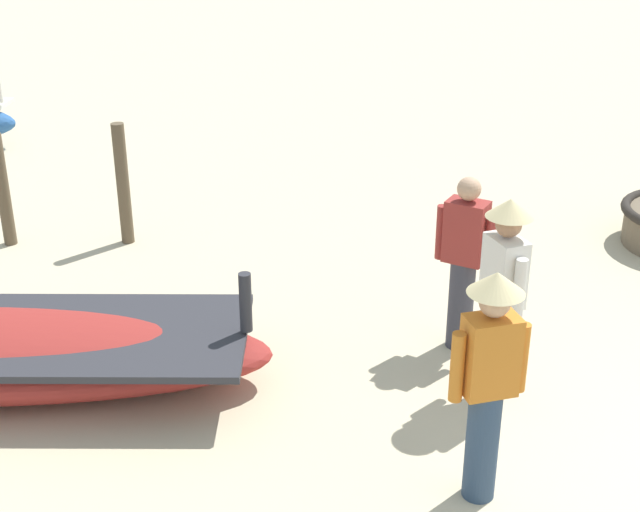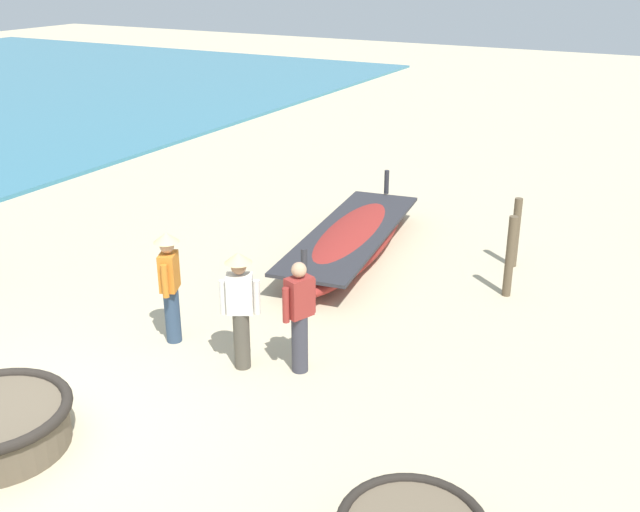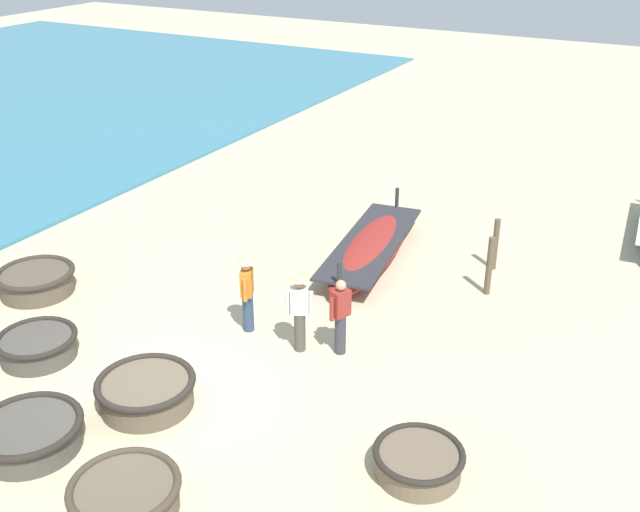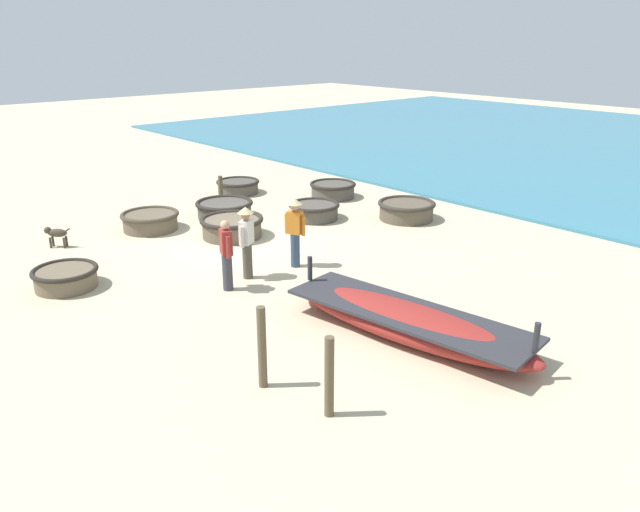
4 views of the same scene
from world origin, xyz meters
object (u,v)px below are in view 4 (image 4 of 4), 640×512
at_px(coracle_weathered, 224,208).
at_px(fisherman_standing_left, 226,253).
at_px(coracle_upturned, 232,226).
at_px(coracle_nearest, 65,277).
at_px(mooring_post_inland, 329,377).
at_px(mooring_post_mid_beach, 262,347).
at_px(coracle_front_left, 238,186).
at_px(coracle_front_right, 333,189).
at_px(fisherman_hauling, 295,228).
at_px(long_boat_green_hull, 407,321).
at_px(coracle_tilted, 314,210).
at_px(mooring_post_shoreline, 221,191).
at_px(coracle_far_left, 150,220).
at_px(fisherman_with_hat, 247,238).
at_px(dog, 56,234).
at_px(coracle_center, 406,210).

bearing_deg(coracle_weathered, fisherman_standing_left, 57.43).
bearing_deg(coracle_upturned, coracle_nearest, 7.60).
distance_m(coracle_upturned, mooring_post_inland, 8.86).
bearing_deg(mooring_post_mid_beach, coracle_front_left, -122.69).
bearing_deg(coracle_front_right, fisherman_hauling, 39.76).
xyz_separation_m(coracle_front_right, long_boat_green_hull, (5.95, 8.49, 0.02)).
bearing_deg(long_boat_green_hull, fisherman_standing_left, -73.04).
bearing_deg(coracle_tilted, coracle_nearest, 3.44).
bearing_deg(mooring_post_inland, coracle_weathered, -115.31).
height_order(mooring_post_mid_beach, mooring_post_shoreline, mooring_post_mid_beach).
distance_m(coracle_front_right, coracle_far_left, 6.41).
bearing_deg(coracle_upturned, coracle_front_left, -126.34).
bearing_deg(fisherman_hauling, coracle_weathered, -102.93).
height_order(coracle_weathered, coracle_front_left, coracle_weathered).
bearing_deg(mooring_post_inland, fisherman_hauling, -124.85).
xyz_separation_m(coracle_far_left, coracle_tilted, (-4.19, 2.25, -0.01)).
relative_size(coracle_nearest, fisherman_hauling, 0.85).
relative_size(fisherman_with_hat, mooring_post_inland, 1.32).
xyz_separation_m(coracle_far_left, long_boat_green_hull, (-0.42, 9.18, 0.02)).
bearing_deg(coracle_weathered, coracle_front_right, 174.72).
height_order(coracle_upturned, dog, same).
height_order(fisherman_with_hat, mooring_post_inland, fisherman_with_hat).
bearing_deg(fisherman_standing_left, fisherman_with_hat, -158.52).
bearing_deg(coracle_weathered, mooring_post_inland, 64.69).
xyz_separation_m(fisherman_hauling, mooring_post_shoreline, (-1.68, -5.79, -0.46)).
xyz_separation_m(coracle_tilted, mooring_post_inland, (6.54, 7.85, 0.37)).
xyz_separation_m(coracle_weathered, fisherman_with_hat, (2.36, 4.55, 0.68)).
distance_m(fisherman_standing_left, mooring_post_inland, 5.19).
bearing_deg(fisherman_standing_left, mooring_post_shoreline, -121.86).
bearing_deg(mooring_post_mid_beach, coracle_upturned, -120.39).
bearing_deg(dog, fisherman_with_hat, 115.98).
bearing_deg(mooring_post_mid_beach, dog, -90.29).
bearing_deg(long_boat_green_hull, coracle_tilted, -118.52).
bearing_deg(fisherman_with_hat, mooring_post_mid_beach, 57.61).
xyz_separation_m(fisherman_with_hat, mooring_post_mid_beach, (2.51, 3.96, -0.28)).
distance_m(coracle_upturned, fisherman_with_hat, 3.22).
bearing_deg(coracle_upturned, coracle_front_right, -164.68).
bearing_deg(mooring_post_inland, fisherman_standing_left, -107.28).
bearing_deg(coracle_front_right, coracle_front_left, -51.46).
height_order(dog, mooring_post_shoreline, mooring_post_shoreline).
xyz_separation_m(coracle_weathered, fisherman_hauling, (1.08, 4.68, 0.68)).
relative_size(coracle_front_left, fisherman_with_hat, 0.90).
bearing_deg(coracle_tilted, long_boat_green_hull, 61.48).
height_order(coracle_front_right, mooring_post_shoreline, mooring_post_shoreline).
bearing_deg(mooring_post_shoreline, fisherman_with_hat, 62.35).
xyz_separation_m(coracle_upturned, mooring_post_shoreline, (-1.51, -2.86, 0.20)).
bearing_deg(dog, coracle_nearest, 73.68).
xyz_separation_m(coracle_front_right, fisherman_standing_left, (7.18, 4.45, 0.56)).
relative_size(coracle_upturned, dog, 3.17).
height_order(coracle_upturned, coracle_center, coracle_center).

